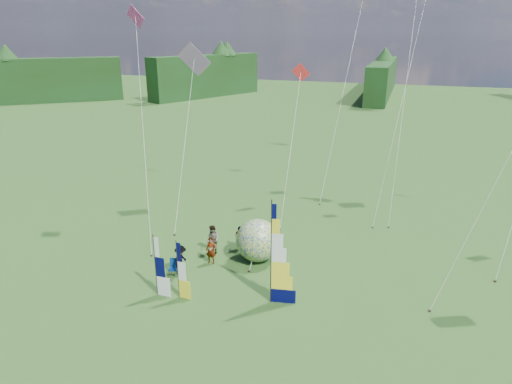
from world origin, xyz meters
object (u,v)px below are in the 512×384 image
(spectator_c, at_px, (181,261))
(camp_chair, at_px, (173,268))
(kite_whale, at_px, (407,75))
(side_banner_left, at_px, (178,270))
(feather_banner_main, at_px, (271,255))
(spectator_a, at_px, (211,250))
(bol_inflatable, at_px, (258,240))
(spectator_b, at_px, (213,240))
(side_banner_far, at_px, (155,266))
(spectator_d, at_px, (240,238))

(spectator_c, relative_size, camp_chair, 1.86)
(kite_whale, bearing_deg, side_banner_left, -94.19)
(feather_banner_main, xyz_separation_m, kite_whale, (5.42, 17.92, 7.47))
(side_banner_left, xyz_separation_m, spectator_a, (0.09, 4.01, -0.76))
(bol_inflatable, bearing_deg, spectator_b, -178.70)
(spectator_a, relative_size, kite_whale, 0.08)
(spectator_b, bearing_deg, camp_chair, -69.49)
(feather_banner_main, bearing_deg, spectator_b, 131.34)
(bol_inflatable, xyz_separation_m, spectator_c, (-3.61, -3.16, -0.39))
(spectator_c, bearing_deg, side_banner_far, 171.11)
(feather_banner_main, height_order, spectator_c, feather_banner_main)
(side_banner_far, distance_m, spectator_c, 2.46)
(spectator_b, xyz_separation_m, kite_whale, (10.50, 13.81, 9.28))
(spectator_a, distance_m, spectator_d, 2.53)
(spectator_a, height_order, spectator_b, spectator_b)
(spectator_c, relative_size, spectator_d, 1.15)
(camp_chair, bearing_deg, spectator_c, 14.53)
(feather_banner_main, xyz_separation_m, side_banner_far, (-5.96, -1.29, -1.04))
(spectator_b, distance_m, camp_chair, 3.48)
(spectator_b, distance_m, spectator_d, 1.80)
(spectator_c, height_order, kite_whale, kite_whale)
(side_banner_left, relative_size, kite_whale, 0.16)
(spectator_d, bearing_deg, spectator_c, 92.93)
(kite_whale, bearing_deg, feather_banner_main, -82.98)
(side_banner_far, bearing_deg, spectator_d, 71.03)
(spectator_a, height_order, camp_chair, spectator_a)
(spectator_b, bearing_deg, spectator_d, 74.25)
(spectator_c, bearing_deg, spectator_b, -14.71)
(side_banner_far, xyz_separation_m, bol_inflatable, (3.86, 5.47, -0.40))
(spectator_c, bearing_deg, spectator_a, -33.30)
(camp_chair, bearing_deg, side_banner_left, -68.16)
(spectator_d, relative_size, camp_chair, 1.62)
(bol_inflatable, bearing_deg, side_banner_left, -116.27)
(side_banner_left, distance_m, bol_inflatable, 5.94)
(bol_inflatable, bearing_deg, spectator_a, -152.55)
(feather_banner_main, height_order, camp_chair, feather_banner_main)
(spectator_c, bearing_deg, spectator_d, -29.68)
(side_banner_left, xyz_separation_m, camp_chair, (-1.38, 1.96, -1.12))
(bol_inflatable, relative_size, spectator_d, 1.64)
(bol_inflatable, distance_m, camp_chair, 5.29)
(feather_banner_main, relative_size, bol_inflatable, 2.08)
(feather_banner_main, relative_size, camp_chair, 5.51)
(side_banner_left, distance_m, spectator_d, 6.47)
(feather_banner_main, distance_m, kite_whale, 20.16)
(side_banner_left, distance_m, spectator_c, 2.48)
(bol_inflatable, bearing_deg, feather_banner_main, -63.29)
(bol_inflatable, xyz_separation_m, spectator_b, (-2.97, -0.07, -0.38))
(kite_whale, bearing_deg, side_banner_far, -96.79)
(bol_inflatable, height_order, spectator_a, bol_inflatable)
(spectator_d, distance_m, kite_whale, 18.25)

